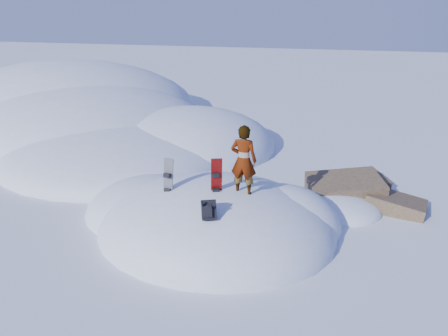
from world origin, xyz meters
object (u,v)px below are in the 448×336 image
(snowboard_dark, at_px, (168,184))
(backpack, at_px, (208,210))
(snowboard_red, at_px, (216,184))
(person, at_px, (244,160))

(snowboard_dark, bearing_deg, backpack, -29.26)
(snowboard_red, relative_size, backpack, 2.64)
(person, bearing_deg, snowboard_red, 19.29)
(snowboard_red, distance_m, snowboard_dark, 1.39)
(backpack, bearing_deg, snowboard_red, 73.68)
(backpack, bearing_deg, person, 45.32)
(snowboard_dark, relative_size, backpack, 2.48)
(snowboard_red, bearing_deg, snowboard_dark, 162.62)
(snowboard_red, bearing_deg, person, -4.93)
(snowboard_dark, relative_size, person, 0.77)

